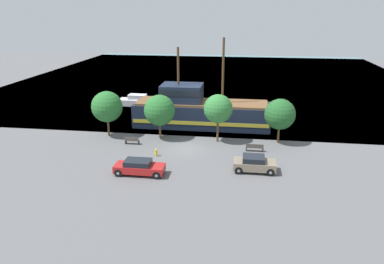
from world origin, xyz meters
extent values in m
plane|color=#5B5B5E|center=(0.00, 0.00, 0.00)|extent=(160.00, 160.00, 0.00)
plane|color=slate|center=(0.00, 44.00, 0.00)|extent=(80.00, 80.00, 0.00)
cube|color=#192338|center=(0.70, 8.28, 1.44)|extent=(16.90, 4.71, 2.88)
cube|color=gold|center=(0.70, 8.28, 1.01)|extent=(16.56, 4.79, 0.45)
cube|color=#192338|center=(9.75, 8.28, 1.87)|extent=(1.40, 2.59, 2.02)
cube|color=brown|center=(0.70, 8.28, 3.01)|extent=(16.22, 4.33, 0.25)
cube|color=#192338|center=(-1.84, 8.28, 4.19)|extent=(5.07, 3.76, 2.10)
cube|color=black|center=(-1.84, 8.28, 4.50)|extent=(4.82, 3.82, 0.76)
cylinder|color=#4C331E|center=(3.23, 8.28, 7.06)|extent=(0.28, 0.28, 7.85)
cylinder|color=#4C331E|center=(-2.26, 8.28, 6.47)|extent=(0.28, 0.28, 6.67)
cube|color=silver|center=(-9.81, 17.35, 0.48)|extent=(6.65, 2.04, 0.96)
cube|color=silver|center=(-10.31, 17.35, 1.32)|extent=(2.66, 1.59, 0.73)
cube|color=black|center=(-9.51, 17.35, 1.32)|extent=(0.12, 1.43, 0.58)
cube|color=#7F705B|center=(7.12, -4.91, 0.63)|extent=(3.81, 1.89, 0.73)
cube|color=black|center=(7.01, -4.91, 1.23)|extent=(1.98, 1.70, 0.47)
cylinder|color=black|center=(8.53, -5.77, 0.36)|extent=(0.71, 0.22, 0.71)
cylinder|color=gray|center=(8.53, -5.77, 0.36)|extent=(0.27, 0.25, 0.27)
cylinder|color=black|center=(8.53, -4.06, 0.36)|extent=(0.71, 0.22, 0.71)
cylinder|color=gray|center=(8.53, -4.06, 0.36)|extent=(0.27, 0.25, 0.27)
cylinder|color=black|center=(5.72, -5.77, 0.36)|extent=(0.71, 0.22, 0.71)
cylinder|color=gray|center=(5.72, -5.77, 0.36)|extent=(0.27, 0.25, 0.27)
cylinder|color=black|center=(5.72, -4.06, 0.36)|extent=(0.71, 0.22, 0.71)
cylinder|color=gray|center=(5.72, -4.06, 0.36)|extent=(0.27, 0.25, 0.27)
cube|color=#B21E1E|center=(-3.11, -7.05, 0.59)|extent=(4.47, 1.73, 0.64)
cube|color=black|center=(-3.24, -7.05, 1.14)|extent=(2.32, 1.55, 0.46)
cylinder|color=black|center=(-1.38, -7.82, 0.36)|extent=(0.71, 0.22, 0.71)
cylinder|color=gray|center=(-1.38, -7.82, 0.36)|extent=(0.27, 0.25, 0.27)
cylinder|color=black|center=(-1.38, -6.27, 0.36)|extent=(0.71, 0.22, 0.71)
cylinder|color=gray|center=(-1.38, -6.27, 0.36)|extent=(0.27, 0.25, 0.27)
cylinder|color=black|center=(-4.85, -7.82, 0.36)|extent=(0.71, 0.22, 0.71)
cylinder|color=gray|center=(-4.85, -7.82, 0.36)|extent=(0.27, 0.25, 0.27)
cylinder|color=black|center=(-4.85, -6.27, 0.36)|extent=(0.71, 0.22, 0.71)
cylinder|color=gray|center=(-4.85, -6.27, 0.36)|extent=(0.27, 0.25, 0.27)
cylinder|color=yellow|center=(-2.66, -2.56, 0.28)|extent=(0.22, 0.22, 0.56)
sphere|color=yellow|center=(-2.66, -2.56, 0.64)|extent=(0.25, 0.25, 0.25)
cylinder|color=yellow|center=(-2.82, -2.56, 0.31)|extent=(0.10, 0.09, 0.09)
cylinder|color=yellow|center=(-2.50, -2.56, 0.31)|extent=(0.10, 0.09, 0.09)
cube|color=#4C4742|center=(-6.08, 0.48, 0.42)|extent=(1.58, 0.45, 0.05)
cube|color=#4C4742|center=(-6.08, 0.28, 0.65)|extent=(1.58, 0.06, 0.40)
cube|color=#2D2D2D|center=(-6.81, 0.48, 0.20)|extent=(0.12, 0.36, 0.40)
cube|color=#2D2D2D|center=(-5.35, 0.48, 0.20)|extent=(0.12, 0.36, 0.40)
cube|color=#4C4742|center=(7.22, 0.19, 0.42)|extent=(1.83, 0.45, 0.05)
cube|color=#4C4742|center=(7.22, 0.00, 0.65)|extent=(1.83, 0.06, 0.40)
cube|color=#2D2D2D|center=(6.36, 0.19, 0.20)|extent=(0.12, 0.36, 0.40)
cube|color=#2D2D2D|center=(8.07, 0.19, 0.20)|extent=(0.12, 0.36, 0.40)
cylinder|color=brown|center=(-9.62, 2.85, 1.00)|extent=(0.24, 0.24, 2.00)
sphere|color=#286B2D|center=(-9.62, 2.85, 3.51)|extent=(3.56, 3.56, 3.56)
cylinder|color=brown|center=(-3.46, 2.80, 0.92)|extent=(0.24, 0.24, 1.85)
sphere|color=#286B2D|center=(-3.46, 2.80, 3.33)|extent=(3.49, 3.49, 3.49)
cylinder|color=brown|center=(3.14, 2.68, 1.21)|extent=(0.24, 0.24, 2.43)
sphere|color=#337A38|center=(3.14, 2.68, 3.78)|extent=(3.18, 3.18, 3.18)
cylinder|color=brown|center=(9.84, 3.26, 0.92)|extent=(0.24, 0.24, 1.84)
sphere|color=#235B28|center=(9.84, 3.26, 3.27)|extent=(3.37, 3.37, 3.37)
camera|label=1|loc=(5.92, -36.88, 14.25)|focal=35.00mm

